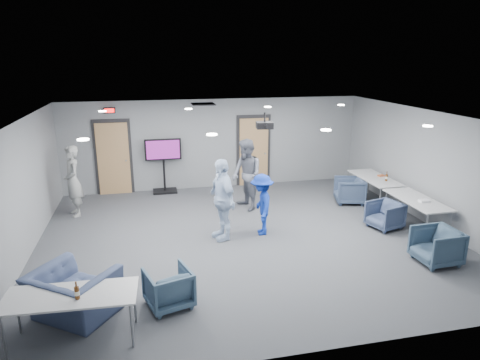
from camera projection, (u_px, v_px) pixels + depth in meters
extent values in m
plane|color=#3B3D43|center=(245.00, 237.00, 9.63)|extent=(9.00, 9.00, 0.00)
plane|color=white|center=(246.00, 117.00, 8.87)|extent=(9.00, 9.00, 0.00)
cube|color=gray|center=(215.00, 144.00, 13.00)|extent=(9.00, 0.02, 2.70)
cube|color=gray|center=(317.00, 263.00, 5.50)|extent=(9.00, 0.02, 2.70)
cube|color=gray|center=(20.00, 194.00, 8.30)|extent=(0.02, 8.00, 2.70)
cube|color=gray|center=(429.00, 168.00, 10.20)|extent=(0.02, 8.00, 2.70)
cube|color=black|center=(114.00, 158.00, 12.41)|extent=(1.06, 0.06, 2.24)
cube|color=#A0794D|center=(114.00, 159.00, 12.38)|extent=(0.90, 0.05, 2.10)
cylinder|color=gray|center=(126.00, 160.00, 12.42)|extent=(0.04, 0.10, 0.04)
cube|color=black|center=(253.00, 151.00, 13.30)|extent=(1.06, 0.06, 2.24)
cube|color=#A0794D|center=(254.00, 152.00, 13.27)|extent=(0.90, 0.05, 2.10)
cylinder|color=gray|center=(265.00, 153.00, 13.31)|extent=(0.04, 0.10, 0.04)
cube|color=black|center=(109.00, 110.00, 12.00)|extent=(0.32, 0.06, 0.16)
cube|color=#FF0C0C|center=(109.00, 111.00, 11.96)|extent=(0.26, 0.02, 0.11)
cube|color=black|center=(203.00, 104.00, 11.39)|extent=(0.60, 0.60, 0.03)
cylinder|color=white|center=(83.00, 140.00, 6.56)|extent=(0.18, 0.18, 0.02)
cylinder|color=white|center=(102.00, 111.00, 9.93)|extent=(0.18, 0.18, 0.02)
cylinder|color=white|center=(212.00, 135.00, 6.98)|extent=(0.18, 0.18, 0.02)
cylinder|color=white|center=(188.00, 109.00, 10.35)|extent=(0.18, 0.18, 0.02)
cylinder|color=white|center=(326.00, 130.00, 7.40)|extent=(0.18, 0.18, 0.02)
cylinder|color=white|center=(268.00, 107.00, 10.77)|extent=(0.18, 0.18, 0.02)
cylinder|color=white|center=(428.00, 126.00, 7.82)|extent=(0.18, 0.18, 0.02)
cylinder|color=white|center=(341.00, 105.00, 11.20)|extent=(0.18, 0.18, 0.02)
imported|color=#979996|center=(73.00, 181.00, 10.70)|extent=(0.63, 0.77, 1.81)
imported|color=slate|center=(246.00, 175.00, 11.14)|extent=(0.90, 1.05, 1.87)
imported|color=silver|center=(222.00, 199.00, 9.33)|extent=(0.70, 1.14, 1.82)
imported|color=#1936A4|center=(262.00, 204.00, 9.63)|extent=(0.64, 0.97, 1.40)
imported|color=#35445D|center=(349.00, 190.00, 11.79)|extent=(0.95, 0.93, 0.70)
imported|color=#384561|center=(385.00, 215.00, 10.05)|extent=(0.86, 0.85, 0.64)
imported|color=#35495D|center=(436.00, 246.00, 8.33)|extent=(0.81, 0.79, 0.71)
imported|color=#3E556B|center=(169.00, 288.00, 6.90)|extent=(0.86, 0.87, 0.64)
imported|color=#3B4767|center=(74.00, 294.00, 6.61)|extent=(1.55, 1.52, 0.76)
cube|color=#A2A4A6|center=(375.00, 178.00, 11.67)|extent=(0.76, 1.81, 0.03)
cylinder|color=gray|center=(350.00, 183.00, 12.49)|extent=(0.04, 0.04, 0.70)
cylinder|color=gray|center=(380.00, 201.00, 10.94)|extent=(0.04, 0.04, 0.70)
cylinder|color=gray|center=(369.00, 182.00, 12.61)|extent=(0.04, 0.04, 0.70)
cylinder|color=gray|center=(401.00, 199.00, 11.06)|extent=(0.04, 0.04, 0.70)
cube|color=#A2A4A6|center=(417.00, 200.00, 9.89)|extent=(0.74, 1.78, 0.03)
cylinder|color=gray|center=(386.00, 204.00, 10.69)|extent=(0.04, 0.04, 0.70)
cylinder|color=gray|center=(426.00, 229.00, 9.18)|extent=(0.04, 0.04, 0.70)
cylinder|color=gray|center=(406.00, 203.00, 10.82)|extent=(0.04, 0.04, 0.70)
cylinder|color=gray|center=(450.00, 226.00, 9.30)|extent=(0.04, 0.04, 0.70)
cube|color=#A2A4A6|center=(71.00, 296.00, 5.94)|extent=(1.85, 0.85, 0.03)
cylinder|color=gray|center=(135.00, 302.00, 6.45)|extent=(0.04, 0.04, 0.70)
cylinder|color=gray|center=(18.00, 312.00, 6.19)|extent=(0.04, 0.04, 0.70)
cylinder|color=gray|center=(132.00, 325.00, 5.89)|extent=(0.04, 0.04, 0.70)
cylinder|color=gray|center=(3.00, 338.00, 5.62)|extent=(0.04, 0.04, 0.70)
cylinder|color=#4F290D|center=(77.00, 293.00, 5.81)|extent=(0.06, 0.06, 0.18)
cylinder|color=#4F290D|center=(76.00, 284.00, 5.77)|extent=(0.02, 0.02, 0.08)
cylinder|color=beige|center=(77.00, 293.00, 5.81)|extent=(0.07, 0.07, 0.06)
cylinder|color=#4F290D|center=(386.00, 178.00, 11.32)|extent=(0.06, 0.06, 0.18)
cylinder|color=#4F290D|center=(387.00, 173.00, 11.28)|extent=(0.02, 0.02, 0.08)
cylinder|color=beige|center=(386.00, 178.00, 11.32)|extent=(0.07, 0.07, 0.06)
cube|color=#B5562D|center=(381.00, 176.00, 11.78)|extent=(0.19, 0.14, 0.04)
cube|color=white|center=(424.00, 201.00, 9.71)|extent=(0.23, 0.16, 0.05)
cube|color=black|center=(165.00, 191.00, 12.80)|extent=(0.70, 0.50, 0.06)
cylinder|color=black|center=(164.00, 171.00, 12.62)|extent=(0.06, 0.06, 1.20)
cube|color=black|center=(163.00, 149.00, 12.44)|extent=(1.05, 0.07, 0.62)
cube|color=#6A176A|center=(163.00, 150.00, 12.39)|extent=(0.95, 0.01, 0.54)
cylinder|color=black|center=(265.00, 117.00, 9.70)|extent=(0.04, 0.04, 0.22)
cube|color=black|center=(265.00, 125.00, 9.75)|extent=(0.41, 0.36, 0.15)
cylinder|color=black|center=(267.00, 126.00, 9.59)|extent=(0.08, 0.06, 0.08)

